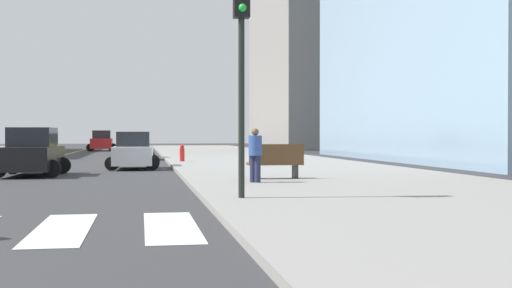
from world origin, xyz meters
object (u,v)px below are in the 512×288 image
object	(u,v)px
car_red_fourth	(102,141)
fire_hydrant	(182,153)
traffic_light_near_corner	(242,41)
car_yellow_fifth	(135,147)
car_white_sixth	(133,152)
car_black_third	(32,153)
park_bench	(275,162)
pedestrian_waiting_east	(255,153)

from	to	relation	value
car_red_fourth	fire_hydrant	distance (m)	30.68
traffic_light_near_corner	car_yellow_fifth	bearing A→B (deg)	-84.57
car_white_sixth	car_black_third	bearing A→B (deg)	51.49
car_yellow_fifth	traffic_light_near_corner	distance (m)	27.72
car_black_third	traffic_light_near_corner	size ratio (longest dim) A/B	0.83
car_yellow_fifth	park_bench	bearing A→B (deg)	100.33
fire_hydrant	car_black_third	bearing A→B (deg)	-124.24
car_red_fourth	fire_hydrant	xyz separation A→B (m)	(5.88, -30.11, -0.34)
car_black_third	fire_hydrant	bearing A→B (deg)	-122.19
fire_hydrant	car_yellow_fifth	bearing A→B (deg)	111.32
traffic_light_near_corner	park_bench	distance (m)	7.29
car_white_sixth	car_yellow_fifth	bearing A→B (deg)	-87.95
park_bench	fire_hydrant	xyz separation A→B (m)	(-2.13, 14.65, -0.11)
car_black_third	traffic_light_near_corner	xyz separation A→B (m)	(6.35, -11.75, 2.83)
car_white_sixth	pedestrian_waiting_east	bearing A→B (deg)	109.83
park_bench	pedestrian_waiting_east	bearing A→B (deg)	147.67
car_red_fourth	traffic_light_near_corner	world-z (taller)	traffic_light_near_corner
car_white_sixth	park_bench	bearing A→B (deg)	117.03
car_red_fourth	park_bench	size ratio (longest dim) A/B	2.43
pedestrian_waiting_east	car_red_fourth	bearing A→B (deg)	-38.33
traffic_light_near_corner	park_bench	xyz separation A→B (m)	(2.05, 6.32, -3.00)
car_red_fourth	park_bench	world-z (taller)	car_red_fourth
car_white_sixth	pedestrian_waiting_east	xyz separation A→B (m)	(3.70, -11.42, 0.25)
pedestrian_waiting_east	traffic_light_near_corner	bearing A→B (deg)	119.72
pedestrian_waiting_east	fire_hydrant	distance (m)	16.26
car_yellow_fifth	park_bench	xyz separation A→B (m)	(4.66, -21.13, -0.08)
park_bench	car_red_fourth	bearing A→B (deg)	8.65
car_yellow_fifth	traffic_light_near_corner	size ratio (longest dim) A/B	0.74
car_white_sixth	fire_hydrant	distance (m)	5.40
traffic_light_near_corner	pedestrian_waiting_east	size ratio (longest dim) A/B	3.12
car_red_fourth	car_white_sixth	distance (m)	35.06
car_white_sixth	car_red_fourth	bearing A→B (deg)	-82.57
car_white_sixth	fire_hydrant	size ratio (longest dim) A/B	4.34
car_white_sixth	fire_hydrant	world-z (taller)	car_white_sixth
car_red_fourth	car_yellow_fifth	distance (m)	23.87
car_black_third	car_red_fourth	xyz separation A→B (m)	(0.39, 39.33, 0.05)
traffic_light_near_corner	car_red_fourth	bearing A→B (deg)	-83.34
car_yellow_fifth	pedestrian_waiting_east	world-z (taller)	pedestrian_waiting_east
car_yellow_fifth	traffic_light_near_corner	xyz separation A→B (m)	(2.61, -27.45, 2.92)
car_red_fourth	car_black_third	bearing A→B (deg)	88.39
car_yellow_fifth	car_white_sixth	distance (m)	11.26
car_yellow_fifth	park_bench	world-z (taller)	car_yellow_fifth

